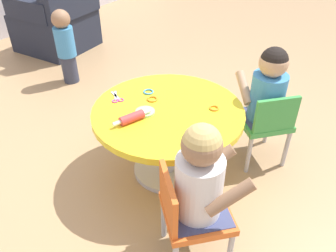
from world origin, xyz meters
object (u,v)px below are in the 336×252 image
Objects in this scene: craft_table at (168,125)px; rolling_pin at (132,118)px; toddler_standing at (65,45)px; seated_child_left at (201,176)px; craft_scissors at (117,98)px; armchair_dark at (58,21)px; seated_child_right at (268,88)px; child_chair_left at (190,213)px; child_chair_right at (265,122)px.

rolling_pin reaches higher than craft_table.
rolling_pin is at bearing -116.43° from toddler_standing.
seated_child_left is 3.64× the size of craft_scissors.
craft_table is at bearing 48.41° from seated_child_left.
toddler_standing reaches higher than rolling_pin.
armchair_dark is 2.37m from rolling_pin.
seated_child_right is 2.27× the size of rolling_pin.
craft_table is at bearing -113.66° from armchair_dark.
armchair_dark is (0.47, 2.55, -0.22)m from seated_child_right.
toddler_standing is (0.47, 1.46, 0.00)m from craft_table.
armchair_dark is (0.94, 2.15, -0.05)m from craft_table.
craft_table is at bearing -75.24° from craft_scissors.
toddler_standing is 4.80× the size of craft_scissors.
seated_child_left reaches higher than craft_table.
craft_table is at bearing -107.76° from toddler_standing.
toddler_standing reaches higher than child_chair_left.
child_chair_left is at bearing -118.14° from armchair_dark.
seated_child_right is (0.47, -0.41, 0.17)m from craft_table.
rolling_pin is (-1.15, -2.06, 0.19)m from armchair_dark.
armchair_dark is at bearing 61.86° from child_chair_left.
child_chair_right is 1.89m from toddler_standing.
craft_table is 0.35m from craft_scissors.
child_chair_right is at bearing -90.63° from toddler_standing.
child_chair_left is 3.83× the size of craft_scissors.
seated_child_left is at bearing -176.13° from seated_child_right.
seated_child_left is 2.27× the size of rolling_pin.
craft_table is 0.27m from rolling_pin.
seated_child_right is at bearing -100.41° from armchair_dark.
child_chair_left is at bearing 137.93° from seated_child_left.
seated_child_left is 0.95× the size of child_chair_right.
armchair_dark is 0.84m from toddler_standing.
armchair_dark is at bearing 66.34° from craft_table.
rolling_pin is (-0.21, 0.09, 0.14)m from craft_table.
armchair_dark is at bearing 62.61° from seated_child_left.
craft_table is 0.63m from child_chair_right.
child_chair_right is 1.05× the size of seated_child_right.
rolling_pin is (0.23, 0.53, 0.19)m from child_chair_left.
seated_child_left reaches higher than child_chair_left.
rolling_pin reaches higher than craft_scissors.
seated_child_left is (0.03, -0.03, 0.23)m from child_chair_left.
seated_child_right is (0.03, 0.03, 0.23)m from child_chair_right.
seated_child_left is at bearing -131.59° from craft_table.
craft_table is at bearing -23.05° from rolling_pin.
seated_child_left is at bearing -117.39° from armchair_dark.
craft_table is 2.34m from armchair_dark.
child_chair_left is at bearing -179.80° from child_chair_right.
child_chair_left is 1.00× the size of child_chair_right.
child_chair_left is 0.86m from craft_scissors.
child_chair_left is 0.61m from rolling_pin.
child_chair_right is (0.45, -0.44, -0.05)m from craft_table.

